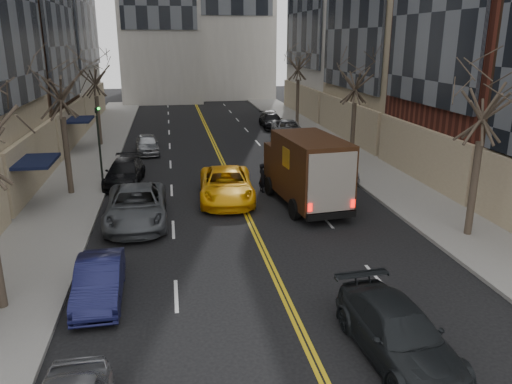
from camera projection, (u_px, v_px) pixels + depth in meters
sidewalk_left at (87, 163)px, 33.30m from camera, size 4.00×66.00×0.15m
sidewalk_right at (344, 153)px, 36.26m from camera, size 4.00×66.00×0.15m
tree_lf_mid at (57, 69)px, 24.82m from camera, size 3.20×3.20×8.91m
tree_lf_far at (94, 67)px, 37.22m from camera, size 3.20×3.20×8.12m
tree_rt_near at (488, 82)px, 19.28m from camera, size 3.20×3.20×8.71m
tree_rt_mid at (356, 69)px, 32.54m from camera, size 3.20×3.20×8.32m
tree_rt_far at (299, 53)px, 46.48m from camera, size 3.20×3.20×9.11m
traffic_signal at (99, 136)px, 28.05m from camera, size 0.29×0.26×4.70m
ups_truck at (306, 171)px, 24.63m from camera, size 3.19×6.76×3.59m
observer_sedan at (398, 333)px, 13.04m from camera, size 2.31×4.99×1.41m
taxi at (226, 185)px, 25.77m from camera, size 3.10×6.01×1.62m
pedestrian at (262, 178)px, 27.15m from camera, size 0.51×0.66×1.59m
parked_lf_b at (99, 281)px, 15.92m from camera, size 1.50×4.05×1.32m
parked_lf_c at (136, 206)px, 22.57m from camera, size 2.76×5.85×1.62m
parked_lf_d at (125, 172)px, 28.61m from camera, size 2.33×4.93×1.39m
parked_lf_e at (147, 144)px, 36.30m from camera, size 1.95×4.18×1.38m
parked_rt_a at (337, 168)px, 29.82m from camera, size 1.48×3.99×1.30m
parked_rt_b at (288, 130)px, 41.71m from camera, size 3.04×5.55×1.47m
parked_rt_c at (271, 121)px, 46.58m from camera, size 1.97×4.68×1.35m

